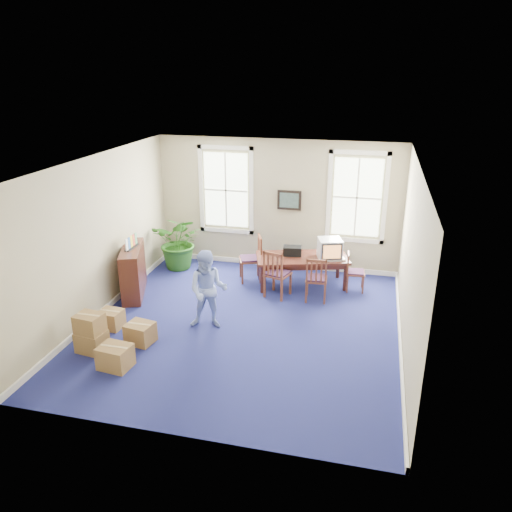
% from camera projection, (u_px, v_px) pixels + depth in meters
% --- Properties ---
extents(floor, '(6.50, 6.50, 0.00)m').
position_uv_depth(floor, '(244.00, 325.00, 9.83)').
color(floor, navy).
rests_on(floor, ground).
extents(ceiling, '(6.50, 6.50, 0.00)m').
position_uv_depth(ceiling, '(242.00, 163.00, 8.69)').
color(ceiling, white).
rests_on(ceiling, ground).
extents(wall_back, '(6.50, 0.00, 6.50)m').
position_uv_depth(wall_back, '(277.00, 205.00, 12.21)').
color(wall_back, tan).
rests_on(wall_back, ground).
extents(wall_front, '(6.50, 0.00, 6.50)m').
position_uv_depth(wall_front, '(177.00, 335.00, 6.31)').
color(wall_front, tan).
rests_on(wall_front, ground).
extents(wall_left, '(0.00, 6.50, 6.50)m').
position_uv_depth(wall_left, '(98.00, 237.00, 9.92)').
color(wall_left, tan).
rests_on(wall_left, ground).
extents(wall_right, '(0.00, 6.50, 6.50)m').
position_uv_depth(wall_right, '(411.00, 263.00, 8.60)').
color(wall_right, tan).
rests_on(wall_right, ground).
extents(baseboard_back, '(6.00, 0.04, 0.12)m').
position_uv_depth(baseboard_back, '(276.00, 264.00, 12.73)').
color(baseboard_back, white).
rests_on(baseboard_back, ground).
extents(baseboard_left, '(0.04, 6.50, 0.12)m').
position_uv_depth(baseboard_left, '(107.00, 307.00, 10.46)').
color(baseboard_left, white).
rests_on(baseboard_left, ground).
extents(baseboard_right, '(0.04, 6.50, 0.12)m').
position_uv_depth(baseboard_right, '(400.00, 341.00, 9.16)').
color(baseboard_right, white).
rests_on(baseboard_right, ground).
extents(window_left, '(1.40, 0.12, 2.20)m').
position_uv_depth(window_left, '(226.00, 190.00, 12.37)').
color(window_left, white).
rests_on(window_left, ground).
extents(window_right, '(1.40, 0.12, 2.20)m').
position_uv_depth(window_right, '(357.00, 198.00, 11.67)').
color(window_right, white).
rests_on(window_right, ground).
extents(wall_picture, '(0.58, 0.06, 0.48)m').
position_uv_depth(wall_picture, '(289.00, 200.00, 12.05)').
color(wall_picture, black).
rests_on(wall_picture, ground).
extents(conference_table, '(2.26, 1.51, 0.71)m').
position_uv_depth(conference_table, '(302.00, 271.00, 11.53)').
color(conference_table, '#451E16').
rests_on(conference_table, ground).
extents(crt_tv, '(0.64, 0.67, 0.46)m').
position_uv_depth(crt_tv, '(330.00, 249.00, 11.23)').
color(crt_tv, '#B7B7BC').
rests_on(crt_tv, conference_table).
extents(game_console, '(0.20, 0.21, 0.04)m').
position_uv_depth(game_console, '(342.00, 259.00, 11.20)').
color(game_console, white).
rests_on(game_console, conference_table).
extents(equipment_bag, '(0.45, 0.33, 0.21)m').
position_uv_depth(equipment_bag, '(292.00, 251.00, 11.46)').
color(equipment_bag, black).
rests_on(equipment_bag, conference_table).
extents(chair_near_left, '(0.61, 0.61, 1.09)m').
position_uv_depth(chair_near_left, '(278.00, 273.00, 10.91)').
color(chair_near_left, brown).
rests_on(chair_near_left, ground).
extents(chair_near_right, '(0.49, 0.49, 1.02)m').
position_uv_depth(chair_near_right, '(316.00, 278.00, 10.74)').
color(chair_near_right, brown).
rests_on(chair_near_right, ground).
extents(chair_end_left, '(0.63, 0.63, 1.09)m').
position_uv_depth(chair_end_left, '(250.00, 259.00, 11.73)').
color(chair_end_left, brown).
rests_on(chair_end_left, ground).
extents(chair_end_right, '(0.43, 0.43, 0.89)m').
position_uv_depth(chair_end_right, '(356.00, 272.00, 11.22)').
color(chair_end_right, brown).
rests_on(chair_end_right, ground).
extents(man, '(0.85, 0.70, 1.57)m').
position_uv_depth(man, '(208.00, 290.00, 9.51)').
color(man, '#8EA5ED').
rests_on(man, ground).
extents(credenza, '(0.85, 1.45, 1.10)m').
position_uv_depth(credenza, '(133.00, 271.00, 11.00)').
color(credenza, '#451E16').
rests_on(credenza, ground).
extents(brochure_rack, '(0.13, 0.65, 0.29)m').
position_uv_depth(brochure_rack, '(131.00, 242.00, 10.75)').
color(brochure_rack, '#99999E').
rests_on(brochure_rack, credenza).
extents(potted_plant, '(1.27, 1.11, 1.40)m').
position_uv_depth(potted_plant, '(180.00, 242.00, 12.40)').
color(potted_plant, '#1E5013').
rests_on(potted_plant, ground).
extents(cardboard_boxes, '(1.53, 1.53, 0.76)m').
position_uv_depth(cardboard_boxes, '(103.00, 331.00, 8.87)').
color(cardboard_boxes, olive).
rests_on(cardboard_boxes, ground).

